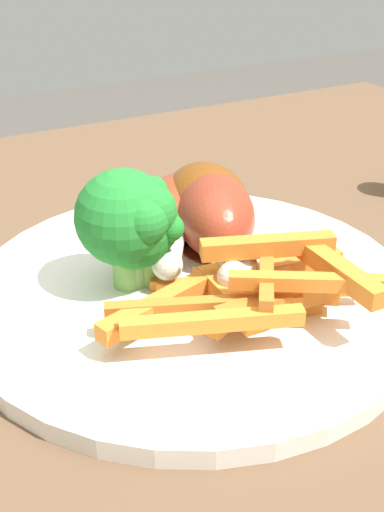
% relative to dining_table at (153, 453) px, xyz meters
% --- Properties ---
extents(dining_table, '(0.94, 0.72, 0.71)m').
position_rel_dining_table_xyz_m(dining_table, '(0.00, 0.00, 0.00)').
color(dining_table, brown).
rests_on(dining_table, ground_plane).
extents(dinner_plate, '(0.28, 0.28, 0.01)m').
position_rel_dining_table_xyz_m(dinner_plate, '(-0.03, -0.00, 0.13)').
color(dinner_plate, white).
rests_on(dinner_plate, dining_table).
extents(broccoli_floret_front, '(0.04, 0.04, 0.06)m').
position_rel_dining_table_xyz_m(broccoli_floret_front, '(-0.01, -0.02, 0.17)').
color(broccoli_floret_front, '#79AD4C').
rests_on(broccoli_floret_front, dinner_plate).
extents(broccoli_floret_middle, '(0.06, 0.06, 0.08)m').
position_rel_dining_table_xyz_m(broccoli_floret_middle, '(0.00, -0.01, 0.18)').
color(broccoli_floret_middle, '#75B24F').
rests_on(broccoli_floret_middle, dinner_plate).
extents(broccoli_floret_back, '(0.05, 0.05, 0.06)m').
position_rel_dining_table_xyz_m(broccoli_floret_back, '(-0.00, -0.02, 0.17)').
color(broccoli_floret_back, '#76A95B').
rests_on(broccoli_floret_back, dinner_plate).
extents(carrot_fries_pile, '(0.16, 0.12, 0.04)m').
position_rel_dining_table_xyz_m(carrot_fries_pile, '(-0.05, 0.05, 0.15)').
color(carrot_fries_pile, orange).
rests_on(carrot_fries_pile, dinner_plate).
extents(chicken_drumstick_near, '(0.08, 0.14, 0.05)m').
position_rel_dining_table_xyz_m(chicken_drumstick_near, '(-0.07, -0.05, 0.16)').
color(chicken_drumstick_near, '#512209').
rests_on(chicken_drumstick_near, dinner_plate).
extents(chicken_drumstick_far, '(0.09, 0.13, 0.04)m').
position_rel_dining_table_xyz_m(chicken_drumstick_far, '(-0.05, -0.06, 0.15)').
color(chicken_drumstick_far, '#622010').
rests_on(chicken_drumstick_far, dinner_plate).
extents(chicken_drumstick_extra, '(0.08, 0.13, 0.05)m').
position_rel_dining_table_xyz_m(chicken_drumstick_extra, '(-0.06, -0.03, 0.16)').
color(chicken_drumstick_extra, maroon).
rests_on(chicken_drumstick_extra, dinner_plate).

